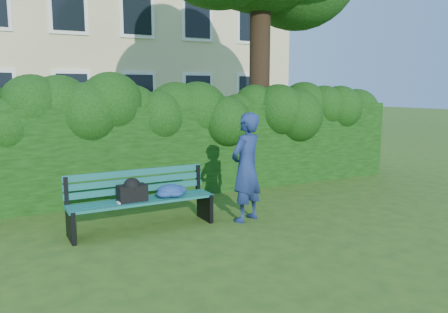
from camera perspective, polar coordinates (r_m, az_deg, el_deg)
name	(u,v)px	position (r m, az deg, el deg)	size (l,w,h in m)	color
ground	(240,217)	(7.43, 2.12, -7.89)	(80.00, 80.00, 0.00)	#2B4F19
hedge	(189,149)	(9.19, -4.53, 1.04)	(10.00, 1.00, 1.80)	black
park_bench	(146,196)	(6.84, -10.12, -5.12)	(2.23, 0.62, 0.89)	#0D4443
man_reading	(246,167)	(7.04, 2.93, -1.44)	(0.64, 0.42, 1.77)	navy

